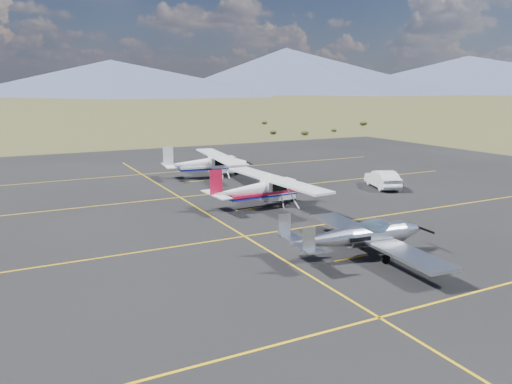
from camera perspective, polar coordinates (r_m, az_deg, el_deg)
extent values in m
plane|color=#383D1C|center=(28.85, 11.29, -4.46)|extent=(1600.00, 1600.00, 0.00)
cube|color=black|center=(34.40, 4.08, -1.57)|extent=(72.00, 72.00, 0.02)
cube|color=silver|center=(24.99, 13.26, -5.16)|extent=(2.38, 9.96, 0.13)
ellipsoid|color=#99BFD8|center=(24.84, 13.32, -4.00)|extent=(1.87, 1.17, 0.90)
cube|color=silver|center=(22.84, 4.94, -5.70)|extent=(1.03, 3.34, 0.07)
cube|color=silver|center=(21.61, 6.05, -5.40)|extent=(0.61, 0.11, 1.10)
cube|color=silver|center=(23.66, 3.27, -3.80)|extent=(0.61, 0.11, 1.10)
cylinder|color=black|center=(26.20, 16.33, -5.96)|extent=(0.38, 0.13, 0.37)
cylinder|color=black|center=(24.04, 14.59, -7.40)|extent=(0.45, 0.16, 0.44)
cylinder|color=black|center=(26.07, 11.12, -5.71)|extent=(0.45, 0.16, 0.44)
cube|color=white|center=(34.55, 2.52, 0.32)|extent=(2.28, 1.28, 1.36)
cube|color=white|center=(34.30, 2.25, 1.44)|extent=(2.20, 11.15, 0.14)
cube|color=black|center=(34.49, 2.53, 0.78)|extent=(1.68, 1.29, 0.55)
cube|color=red|center=(33.89, 0.66, -0.08)|extent=(5.10, 1.46, 0.18)
cube|color=red|center=(32.08, -4.59, 1.12)|extent=(0.86, 0.12, 1.61)
cube|color=white|center=(32.24, -4.56, -0.28)|extent=(0.94, 3.26, 0.06)
cylinder|color=black|center=(35.45, 4.29, -0.85)|extent=(0.37, 0.12, 0.36)
cylinder|color=black|center=(33.70, 3.05, -1.44)|extent=(0.45, 0.16, 0.44)
cylinder|color=black|center=(35.44, 1.17, -0.76)|extent=(0.45, 0.16, 0.44)
cube|color=white|center=(45.46, -3.90, 3.17)|extent=(2.41, 1.45, 1.40)
cube|color=white|center=(45.30, -4.17, 4.06)|extent=(2.94, 11.51, 0.15)
cube|color=black|center=(45.42, -3.91, 3.53)|extent=(1.79, 1.42, 0.57)
cube|color=white|center=(45.12, -5.55, 2.94)|extent=(5.29, 1.81, 0.19)
cube|color=white|center=(44.21, -10.00, 4.05)|extent=(0.88, 0.18, 1.66)
cube|color=white|center=(44.33, -9.96, 2.99)|extent=(1.16, 3.39, 0.06)
cylinder|color=black|center=(46.00, -2.28, 2.15)|extent=(0.38, 0.15, 0.37)
cylinder|color=black|center=(44.49, -3.88, 1.85)|extent=(0.47, 0.19, 0.46)
cylinder|color=black|center=(46.55, -4.64, 2.29)|extent=(0.47, 0.19, 0.46)
imported|color=white|center=(41.49, 14.26, 1.46)|extent=(2.88, 4.65, 1.45)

